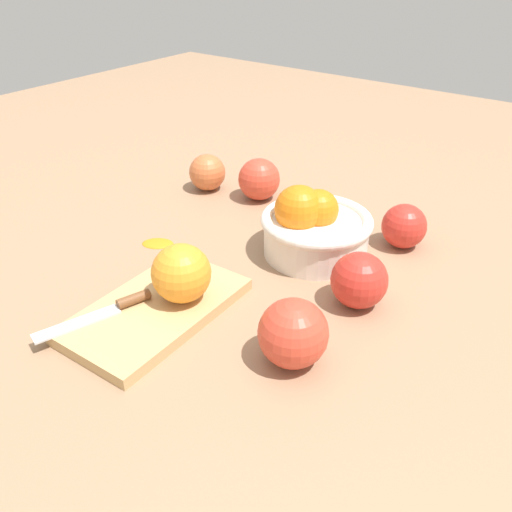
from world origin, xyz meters
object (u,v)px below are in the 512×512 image
orange_on_board (181,273)px  cutting_board (156,310)px  apple_front_left (259,179)px  apple_back_left (404,226)px  bowl (314,227)px  apple_front_left_2 (207,172)px  knife (110,309)px  apple_back_center (359,280)px  apple_back_right (293,333)px

orange_on_board → cutting_board: bearing=-30.2°
apple_front_left → apple_back_left: 0.29m
cutting_board → orange_on_board: 0.06m
bowl → apple_front_left_2: (-0.09, -0.29, -0.01)m
bowl → apple_back_left: bearing=135.3°
apple_front_left → apple_back_left: apple_front_left is taller
bowl → cutting_board: bearing=-17.2°
knife → apple_back_center: 0.33m
apple_front_left_2 → orange_on_board: bearing=36.3°
bowl → apple_back_left: bowl is taller
cutting_board → apple_front_left: apple_front_left is taller
apple_front_left → apple_back_right: (0.34, 0.30, 0.00)m
apple_front_left → knife: bearing=9.7°
cutting_board → apple_front_left: (-0.38, -0.11, 0.03)m
apple_back_center → apple_back_left: (-0.19, -0.02, -0.00)m
knife → apple_back_center: size_ratio=1.97×
apple_front_left → apple_back_right: 0.46m
orange_on_board → apple_back_right: (-0.00, 0.18, -0.01)m
apple_front_left → apple_back_right: bearing=41.5°
knife → apple_front_left: 0.43m
cutting_board → apple_back_right: 0.20m
cutting_board → knife: size_ratio=1.61×
bowl → apple_front_left: 0.22m
apple_back_left → cutting_board: bearing=-26.8°
apple_front_left_2 → apple_front_left: bearing=103.7°
knife → apple_front_left_2: bearing=-155.7°
cutting_board → apple_back_left: size_ratio=3.43×
bowl → apple_back_left: 0.15m
knife → apple_front_left_2: apple_front_left_2 is taller
cutting_board → orange_on_board: (-0.03, 0.02, 0.05)m
apple_front_left → apple_front_left_2: size_ratio=1.11×
apple_back_left → apple_front_left_2: bearing=-87.1°
orange_on_board → apple_back_center: (-0.15, 0.18, -0.02)m
cutting_board → apple_front_left: 0.39m
cutting_board → apple_back_left: (-0.37, 0.19, 0.03)m
apple_back_right → apple_back_left: size_ratio=1.17×
cutting_board → apple_front_left_2: (-0.35, -0.21, 0.03)m
apple_front_left → apple_front_left_2: apple_front_left is taller
bowl → knife: size_ratio=1.14×
apple_back_center → apple_front_left_2: bearing=-111.8°
bowl → orange_on_board: 0.24m
knife → apple_front_left: apple_front_left is taller
orange_on_board → apple_front_left_2: bearing=-143.7°
apple_back_right → apple_front_left_2: apple_back_right is taller
cutting_board → apple_front_left_2: size_ratio=3.46×
bowl → apple_back_right: bearing=26.3°
cutting_board → apple_front_left: size_ratio=3.12×
orange_on_board → apple_front_left: 0.36m
apple_back_right → bowl: bearing=-153.7°
bowl → apple_back_left: (-0.11, 0.10, -0.01)m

